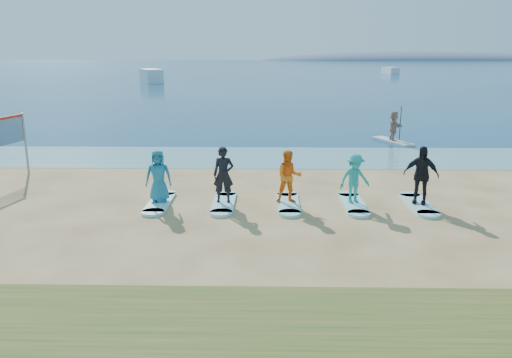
{
  "coord_description": "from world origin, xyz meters",
  "views": [
    {
      "loc": [
        0.63,
        -12.77,
        4.87
      ],
      "look_at": [
        0.33,
        2.0,
        1.1
      ],
      "focal_mm": 35.0,
      "sensor_mm": 36.0,
      "label": 1
    }
  ],
  "objects_px": {
    "student_3": "(355,179)",
    "boat_offshore_b": "(390,74)",
    "student_0": "(158,176)",
    "student_4": "(421,175)",
    "student_2": "(289,177)",
    "surfboard_0": "(160,203)",
    "student_1": "(223,175)",
    "paddleboarder": "(394,126)",
    "boat_offshore_a": "(152,83)",
    "surfboard_1": "(224,203)",
    "surfboard_2": "(288,203)",
    "surfboard_4": "(418,204)",
    "paddleboard": "(393,141)",
    "surfboard_3": "(353,204)"
  },
  "relations": [
    {
      "from": "student_3",
      "to": "boat_offshore_b",
      "type": "bearing_deg",
      "value": 57.68
    },
    {
      "from": "student_0",
      "to": "student_4",
      "type": "distance_m",
      "value": 8.5
    },
    {
      "from": "boat_offshore_b",
      "to": "student_0",
      "type": "relative_size",
      "value": 3.27
    },
    {
      "from": "student_2",
      "to": "student_3",
      "type": "xyz_separation_m",
      "value": [
        2.12,
        0.0,
        -0.05
      ]
    },
    {
      "from": "surfboard_0",
      "to": "student_0",
      "type": "relative_size",
      "value": 1.28
    },
    {
      "from": "student_0",
      "to": "student_1",
      "type": "height_order",
      "value": "student_1"
    },
    {
      "from": "paddleboarder",
      "to": "student_4",
      "type": "relative_size",
      "value": 0.86
    },
    {
      "from": "boat_offshore_a",
      "to": "surfboard_1",
      "type": "relative_size",
      "value": 3.3
    },
    {
      "from": "boat_offshore_a",
      "to": "surfboard_2",
      "type": "height_order",
      "value": "boat_offshore_a"
    },
    {
      "from": "student_0",
      "to": "student_3",
      "type": "bearing_deg",
      "value": -5.63
    },
    {
      "from": "surfboard_4",
      "to": "boat_offshore_a",
      "type": "bearing_deg",
      "value": 109.59
    },
    {
      "from": "paddleboard",
      "to": "surfboard_0",
      "type": "height_order",
      "value": "paddleboard"
    },
    {
      "from": "student_0",
      "to": "student_4",
      "type": "relative_size",
      "value": 0.91
    },
    {
      "from": "paddleboard",
      "to": "student_1",
      "type": "height_order",
      "value": "student_1"
    },
    {
      "from": "paddleboarder",
      "to": "surfboard_3",
      "type": "xyz_separation_m",
      "value": [
        -4.17,
        -11.78,
        -0.88
      ]
    },
    {
      "from": "boat_offshore_a",
      "to": "student_0",
      "type": "xyz_separation_m",
      "value": [
        15.18,
        -66.53,
        0.95
      ]
    },
    {
      "from": "surfboard_0",
      "to": "student_2",
      "type": "bearing_deg",
      "value": 0.0
    },
    {
      "from": "student_0",
      "to": "surfboard_1",
      "type": "distance_m",
      "value": 2.31
    },
    {
      "from": "boat_offshore_a",
      "to": "student_4",
      "type": "distance_m",
      "value": 70.63
    },
    {
      "from": "boat_offshore_a",
      "to": "paddleboard",
      "type": "bearing_deg",
      "value": -88.25
    },
    {
      "from": "surfboard_0",
      "to": "surfboard_2",
      "type": "bearing_deg",
      "value": 0.0
    },
    {
      "from": "surfboard_1",
      "to": "surfboard_4",
      "type": "relative_size",
      "value": 1.0
    },
    {
      "from": "student_2",
      "to": "surfboard_4",
      "type": "height_order",
      "value": "student_2"
    },
    {
      "from": "student_1",
      "to": "student_2",
      "type": "distance_m",
      "value": 2.12
    },
    {
      "from": "boat_offshore_b",
      "to": "paddleboard",
      "type": "bearing_deg",
      "value": -113.52
    },
    {
      "from": "boat_offshore_a",
      "to": "surfboard_3",
      "type": "distance_m",
      "value": 69.94
    },
    {
      "from": "paddleboarder",
      "to": "student_2",
      "type": "distance_m",
      "value": 13.36
    },
    {
      "from": "paddleboarder",
      "to": "surfboard_3",
      "type": "distance_m",
      "value": 12.53
    },
    {
      "from": "surfboard_3",
      "to": "student_3",
      "type": "xyz_separation_m",
      "value": [
        0.0,
        0.0,
        0.86
      ]
    },
    {
      "from": "surfboard_1",
      "to": "student_2",
      "type": "xyz_separation_m",
      "value": [
        2.12,
        0.0,
        0.9
      ]
    },
    {
      "from": "student_3",
      "to": "surfboard_4",
      "type": "height_order",
      "value": "student_3"
    },
    {
      "from": "paddleboarder",
      "to": "boat_offshore_b",
      "type": "relative_size",
      "value": 0.29
    },
    {
      "from": "paddleboard",
      "to": "paddleboarder",
      "type": "xyz_separation_m",
      "value": [
        0.0,
        0.0,
        0.87
      ]
    },
    {
      "from": "boat_offshore_b",
      "to": "surfboard_1",
      "type": "bearing_deg",
      "value": -116.51
    },
    {
      "from": "student_1",
      "to": "surfboard_1",
      "type": "bearing_deg",
      "value": 0.0
    },
    {
      "from": "paddleboard",
      "to": "surfboard_0",
      "type": "distance_m",
      "value": 15.81
    },
    {
      "from": "student_2",
      "to": "surfboard_3",
      "type": "relative_size",
      "value": 0.78
    },
    {
      "from": "student_0",
      "to": "surfboard_1",
      "type": "xyz_separation_m",
      "value": [
        2.12,
        0.0,
        -0.9
      ]
    },
    {
      "from": "student_1",
      "to": "surfboard_2",
      "type": "height_order",
      "value": "student_1"
    },
    {
      "from": "boat_offshore_a",
      "to": "surfboard_3",
      "type": "bearing_deg",
      "value": -95.46
    },
    {
      "from": "surfboard_1",
      "to": "surfboard_4",
      "type": "bearing_deg",
      "value": 0.0
    },
    {
      "from": "student_1",
      "to": "student_3",
      "type": "relative_size",
      "value": 1.13
    },
    {
      "from": "paddleboarder",
      "to": "boat_offshore_a",
      "type": "bearing_deg",
      "value": 20.02
    },
    {
      "from": "paddleboard",
      "to": "student_0",
      "type": "bearing_deg",
      "value": -154.35
    },
    {
      "from": "surfboard_0",
      "to": "surfboard_3",
      "type": "distance_m",
      "value": 6.37
    },
    {
      "from": "surfboard_3",
      "to": "boat_offshore_b",
      "type": "bearing_deg",
      "value": 75.89
    },
    {
      "from": "surfboard_0",
      "to": "surfboard_4",
      "type": "bearing_deg",
      "value": 0.0
    },
    {
      "from": "boat_offshore_b",
      "to": "student_4",
      "type": "height_order",
      "value": "student_4"
    },
    {
      "from": "paddleboarder",
      "to": "student_0",
      "type": "bearing_deg",
      "value": 133.05
    },
    {
      "from": "boat_offshore_a",
      "to": "boat_offshore_b",
      "type": "xyz_separation_m",
      "value": [
        46.86,
        34.11,
        0.0
      ]
    }
  ]
}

